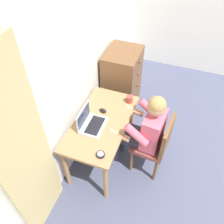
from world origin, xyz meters
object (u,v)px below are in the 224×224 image
at_px(person_seated, 143,128).
at_px(computer_mouse, 103,111).
at_px(dresser, 122,82).
at_px(laptop, 91,122).
at_px(desk, 101,128).
at_px(desk_clock, 100,155).
at_px(coffee_mug, 130,99).
at_px(chair, 156,143).

distance_m(person_seated, computer_mouse, 0.53).
distance_m(dresser, laptop, 1.16).
relative_size(desk, computer_mouse, 11.49).
height_order(desk, computer_mouse, computer_mouse).
relative_size(desk, desk_clock, 12.76).
xyz_separation_m(desk, desk_clock, (-0.44, -0.17, 0.13)).
xyz_separation_m(dresser, computer_mouse, (-0.88, -0.04, 0.22)).
bearing_deg(laptop, coffee_mug, -29.59).
xyz_separation_m(desk, dresser, (1.04, 0.08, -0.09)).
height_order(desk_clock, coffee_mug, coffee_mug).
relative_size(chair, person_seated, 0.74).
relative_size(dresser, coffee_mug, 8.81).
height_order(dresser, laptop, dresser).
relative_size(laptop, computer_mouse, 3.42).
bearing_deg(desk, computer_mouse, 14.26).
xyz_separation_m(desk, laptop, (-0.10, 0.09, 0.16)).
bearing_deg(dresser, chair, -141.65).
relative_size(desk, dresser, 1.09).
height_order(desk, coffee_mug, coffee_mug).
height_order(desk, chair, chair).
relative_size(dresser, person_seated, 0.87).
distance_m(desk, coffee_mug, 0.52).
bearing_deg(chair, computer_mouse, 84.25).
height_order(desk, desk_clock, desk_clock).
relative_size(computer_mouse, desk_clock, 1.11).
relative_size(chair, computer_mouse, 8.94).
relative_size(chair, laptop, 2.61).
xyz_separation_m(chair, laptop, (-0.18, 0.76, 0.28)).
bearing_deg(computer_mouse, chair, -76.39).
bearing_deg(dresser, coffee_mug, -153.64).
distance_m(chair, computer_mouse, 0.75).
bearing_deg(coffee_mug, computer_mouse, 137.89).
relative_size(computer_mouse, coffee_mug, 0.83).
distance_m(person_seated, laptop, 0.62).
bearing_deg(dresser, desk_clock, -170.29).
xyz_separation_m(chair, computer_mouse, (0.07, 0.71, 0.24)).
xyz_separation_m(person_seated, desk_clock, (-0.55, 0.31, 0.06)).
bearing_deg(person_seated, coffee_mug, 38.82).
height_order(person_seated, desk_clock, person_seated).
distance_m(person_seated, desk_clock, 0.63).
height_order(laptop, coffee_mug, laptop).
bearing_deg(desk, person_seated, -77.85).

